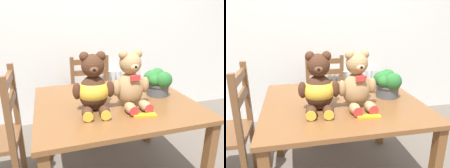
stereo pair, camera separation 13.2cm
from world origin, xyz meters
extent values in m
cube|color=silver|center=(0.00, 1.72, 1.30)|extent=(8.00, 0.04, 2.60)
cylinder|color=silver|center=(0.02, 1.65, 0.31)|extent=(0.06, 0.06, 0.62)
cylinder|color=silver|center=(0.09, 1.65, 0.31)|extent=(0.06, 0.06, 0.62)
cylinder|color=silver|center=(0.16, 1.65, 0.31)|extent=(0.06, 0.06, 0.62)
cylinder|color=silver|center=(0.22, 1.65, 0.31)|extent=(0.06, 0.06, 0.62)
cylinder|color=silver|center=(0.29, 1.65, 0.31)|extent=(0.06, 0.06, 0.62)
cylinder|color=silver|center=(0.36, 1.65, 0.31)|extent=(0.06, 0.06, 0.62)
cylinder|color=silver|center=(0.43, 1.65, 0.31)|extent=(0.06, 0.06, 0.62)
cylinder|color=silver|center=(0.49, 1.65, 0.31)|extent=(0.06, 0.06, 0.62)
cylinder|color=silver|center=(0.56, 1.65, 0.31)|extent=(0.06, 0.06, 0.62)
cylinder|color=silver|center=(0.63, 1.65, 0.31)|extent=(0.06, 0.06, 0.62)
cylinder|color=silver|center=(0.70, 1.65, 0.31)|extent=(0.06, 0.06, 0.62)
cube|color=silver|center=(0.36, 1.65, 0.02)|extent=(0.74, 0.10, 0.04)
cube|color=brown|center=(0.00, 0.49, 0.69)|extent=(1.13, 0.99, 0.03)
cube|color=brown|center=(0.52, 0.05, 0.34)|extent=(0.06, 0.06, 0.67)
cube|color=brown|center=(-0.52, 0.94, 0.34)|extent=(0.06, 0.06, 0.67)
cube|color=brown|center=(0.52, 0.94, 0.34)|extent=(0.06, 0.06, 0.67)
cube|color=brown|center=(0.02, 1.30, 0.42)|extent=(0.45, 0.44, 0.03)
cube|color=brown|center=(0.22, 1.10, 0.20)|extent=(0.04, 0.04, 0.40)
cube|color=brown|center=(-0.18, 1.10, 0.20)|extent=(0.04, 0.04, 0.40)
cube|color=brown|center=(0.22, 1.50, 0.43)|extent=(0.04, 0.04, 0.86)
cube|color=brown|center=(-0.18, 1.50, 0.43)|extent=(0.04, 0.04, 0.86)
cube|color=brown|center=(0.02, 1.50, 0.79)|extent=(0.37, 0.03, 0.06)
cube|color=brown|center=(0.02, 1.50, 0.66)|extent=(0.37, 0.03, 0.06)
cube|color=brown|center=(-0.71, 0.42, 0.48)|extent=(0.04, 0.04, 0.97)
cube|color=brown|center=(-0.71, 0.79, 0.48)|extent=(0.04, 0.04, 0.97)
cube|color=brown|center=(-0.71, 0.60, 0.89)|extent=(0.03, 0.32, 0.06)
cube|color=brown|center=(-0.71, 0.60, 0.75)|extent=(0.03, 0.32, 0.06)
ellipsoid|color=#472819|center=(-0.18, 0.39, 0.82)|extent=(0.21, 0.18, 0.24)
sphere|color=#472819|center=(-0.18, 0.39, 1.00)|extent=(0.15, 0.15, 0.15)
sphere|color=#472819|center=(-0.13, 0.38, 1.06)|extent=(0.06, 0.06, 0.06)
sphere|color=#472819|center=(-0.23, 0.40, 1.06)|extent=(0.06, 0.06, 0.06)
ellipsoid|color=brown|center=(-0.18, 0.33, 0.99)|extent=(0.07, 0.06, 0.05)
sphere|color=black|center=(-0.19, 0.31, 0.99)|extent=(0.02, 0.02, 0.02)
ellipsoid|color=#472819|center=(-0.07, 0.36, 0.85)|extent=(0.06, 0.06, 0.11)
ellipsoid|color=#472819|center=(-0.29, 0.38, 0.85)|extent=(0.06, 0.06, 0.11)
ellipsoid|color=#472819|center=(-0.14, 0.26, 0.74)|extent=(0.08, 0.13, 0.07)
cylinder|color=gold|center=(-0.15, 0.20, 0.74)|extent=(0.06, 0.01, 0.06)
ellipsoid|color=#472819|center=(-0.25, 0.27, 0.74)|extent=(0.08, 0.13, 0.07)
cylinder|color=gold|center=(-0.25, 0.22, 0.74)|extent=(0.06, 0.01, 0.06)
ellipsoid|color=gold|center=(-0.18, 0.39, 0.83)|extent=(0.23, 0.20, 0.17)
ellipsoid|color=tan|center=(0.08, 0.39, 0.82)|extent=(0.21, 0.18, 0.24)
sphere|color=tan|center=(0.08, 0.39, 1.00)|extent=(0.15, 0.15, 0.15)
sphere|color=tan|center=(0.13, 0.39, 1.06)|extent=(0.06, 0.06, 0.06)
sphere|color=tan|center=(0.02, 0.39, 1.06)|extent=(0.06, 0.06, 0.06)
ellipsoid|color=#E5B279|center=(0.08, 0.33, 0.99)|extent=(0.07, 0.06, 0.05)
sphere|color=black|center=(0.08, 0.31, 0.99)|extent=(0.02, 0.02, 0.02)
ellipsoid|color=tan|center=(0.18, 0.38, 0.85)|extent=(0.06, 0.06, 0.11)
ellipsoid|color=tan|center=(-0.03, 0.36, 0.85)|extent=(0.06, 0.06, 0.11)
ellipsoid|color=tan|center=(0.14, 0.27, 0.74)|extent=(0.08, 0.12, 0.07)
cylinder|color=red|center=(0.14, 0.21, 0.74)|extent=(0.06, 0.01, 0.06)
ellipsoid|color=tan|center=(0.03, 0.26, 0.74)|extent=(0.08, 0.12, 0.07)
cylinder|color=red|center=(0.04, 0.21, 0.74)|extent=(0.06, 0.01, 0.06)
cube|color=red|center=(0.08, 0.31, 0.92)|extent=(0.07, 0.03, 0.03)
cylinder|color=#4C5156|center=(0.36, 0.51, 0.75)|extent=(0.17, 0.17, 0.10)
cylinder|color=#4C5156|center=(0.36, 0.51, 0.79)|extent=(0.18, 0.18, 0.02)
ellipsoid|color=#286B2D|center=(0.40, 0.53, 0.84)|extent=(0.12, 0.10, 0.09)
ellipsoid|color=#286B2D|center=(0.38, 0.56, 0.85)|extent=(0.11, 0.11, 0.11)
ellipsoid|color=#286B2D|center=(0.33, 0.54, 0.84)|extent=(0.15, 0.12, 0.12)
ellipsoid|color=#286B2D|center=(0.32, 0.48, 0.83)|extent=(0.10, 0.09, 0.09)
ellipsoid|color=#286B2D|center=(0.38, 0.45, 0.84)|extent=(0.14, 0.11, 0.13)
cube|color=gold|center=(0.10, 0.20, 0.71)|extent=(0.15, 0.07, 0.01)
camera|label=1|loc=(-0.46, -0.93, 1.31)|focal=35.00mm
camera|label=2|loc=(-0.33, -0.97, 1.31)|focal=35.00mm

